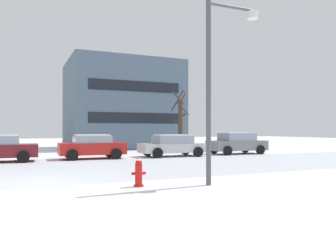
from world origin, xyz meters
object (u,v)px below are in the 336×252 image
Objects in this scene: parked_car_silver at (172,145)px; fire_hydrant at (139,172)px; street_lamp at (218,71)px; parked_car_red at (92,146)px; parked_car_gray at (237,143)px.

fire_hydrant is at bearing -119.38° from parked_car_silver.
fire_hydrant is at bearing 166.17° from street_lamp.
parked_car_red is 0.90× the size of parked_car_silver.
parked_car_gray is at bearing 52.49° from street_lamp.
parked_car_red is 0.92× the size of parked_car_gray.
parked_car_gray is at bearing 1.84° from parked_car_silver.
parked_car_silver is at bearing -178.16° from parked_car_gray.
parked_car_gray is (5.17, 0.17, 0.06)m from parked_car_silver.
street_lamp is at bearing -80.71° from parked_car_red.
fire_hydrant is 10.61m from parked_car_red.
parked_car_silver is (5.17, -0.28, -0.02)m from parked_car_red.
parked_car_gray is (8.50, 11.07, -2.84)m from street_lamp.
fire_hydrant is at bearing -93.43° from parked_car_red.
parked_car_gray reaches higher than parked_car_silver.
street_lamp reaches higher than parked_car_gray.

